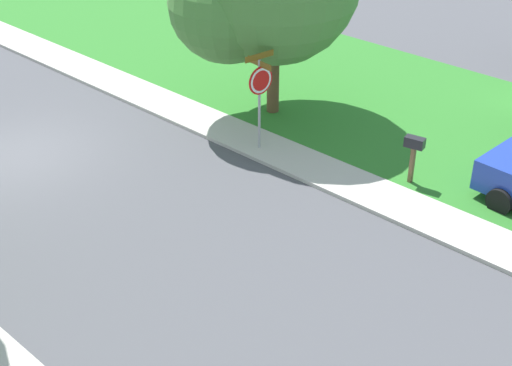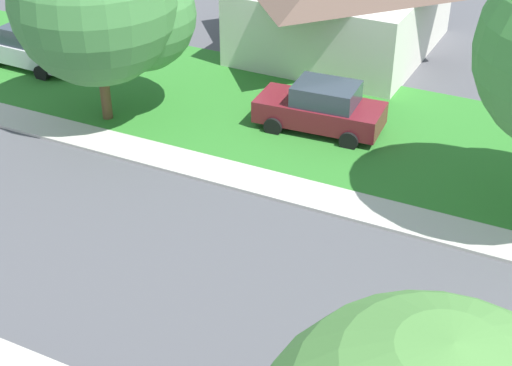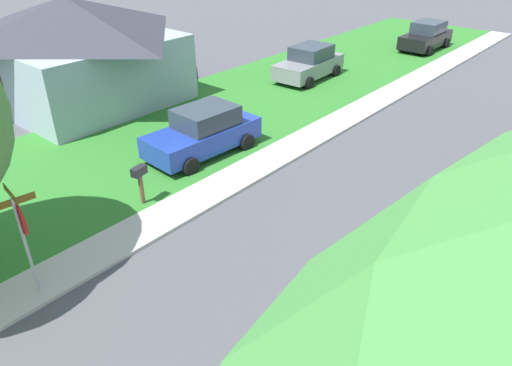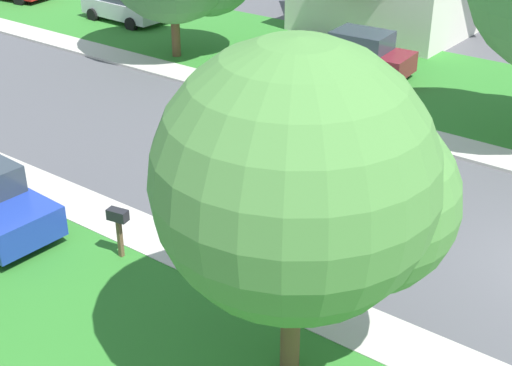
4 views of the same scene
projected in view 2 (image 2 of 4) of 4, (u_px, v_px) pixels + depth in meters
sidewalk_east at (228, 174)px, 22.83m from camera, size 1.40×56.00×0.10m
lawn_east at (289, 113)px, 26.42m from camera, size 8.00×56.00×0.08m
car_maroon_near_corner at (321, 108)px, 24.91m from camera, size 2.24×4.40×1.76m
car_silver_driveway_right at (31, 47)px, 29.67m from camera, size 2.14×4.35×1.76m
tree_across_left at (106, 5)px, 24.09m from camera, size 5.96×5.54×7.05m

